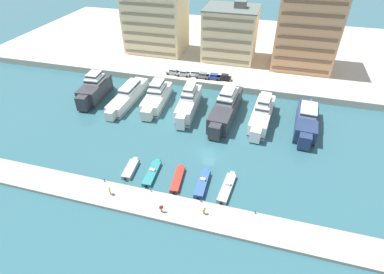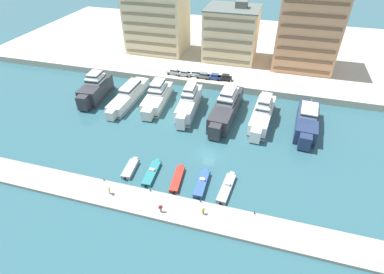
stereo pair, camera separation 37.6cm
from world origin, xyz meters
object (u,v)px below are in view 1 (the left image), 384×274
Objects in this scene: motorboat_grey_far_left at (131,169)px; motorboat_red_mid_left at (178,179)px; yacht_navy_mid_right at (306,121)px; car_grey_center_left at (202,75)px; yacht_white_center_right at (262,114)px; car_silver_far_left at (173,71)px; motorboat_blue_center_left at (202,183)px; yacht_charcoal_center at (226,107)px; yacht_ivory_left at (128,95)px; motorboat_teal_left at (152,173)px; pedestrian_mid_deck at (161,208)px; car_blue_center at (214,76)px; yacht_charcoal_far_left at (94,89)px; pedestrian_far_side at (204,210)px; car_black_center_right at (225,77)px; car_silver_left at (183,73)px; car_white_mid_left at (194,73)px; motorboat_grey_center at (227,187)px; yacht_ivory_mid_left at (157,97)px; pedestrian_near_edge at (110,190)px; yacht_white_center_left at (189,103)px.

motorboat_red_mid_left is at bearing -0.91° from motorboat_grey_far_left.
yacht_navy_mid_right reaches higher than car_grey_center_left.
car_silver_far_left is at bearing 150.45° from yacht_white_center_right.
yacht_charcoal_center is at bearing 90.50° from motorboat_blue_center_left.
yacht_ivory_left is 2.68× the size of motorboat_teal_left.
car_blue_center is at bearing 91.98° from pedestrian_mid_deck.
motorboat_teal_left reaches higher than motorboat_red_mid_left.
pedestrian_far_side is (39.12, -31.99, -1.14)m from yacht_charcoal_far_left.
yacht_charcoal_far_left is 3.77× the size of car_black_center_right.
car_silver_left is at bearing 110.71° from pedestrian_far_side.
pedestrian_mid_deck is 1.13× the size of pedestrian_far_side.
yacht_charcoal_far_left is 40.80m from motorboat_red_mid_left.
pedestrian_mid_deck is at bearing -81.20° from car_white_mid_left.
motorboat_grey_center is at bearing -74.30° from car_blue_center.
car_white_mid_left is (-21.79, 16.71, 0.63)m from yacht_white_center_right.
pedestrian_mid_deck is at bearing -57.01° from yacht_ivory_left.
car_grey_center_left is at bearing -178.29° from car_blue_center.
yacht_charcoal_far_left is 45.97m from yacht_white_center_right.
yacht_navy_mid_right is at bearing -24.51° from car_silver_left.
car_silver_left and car_grey_center_left have the same top height.
yacht_ivory_mid_left reaches higher than motorboat_blue_center_left.
yacht_ivory_left is 2.65× the size of motorboat_blue_center_left.
yacht_ivory_left is at bearing 131.04° from motorboat_red_mid_left.
motorboat_blue_center_left is at bearing -127.71° from yacht_navy_mid_right.
car_silver_far_left is at bearing 120.63° from motorboat_grey_center.
car_white_mid_left is (24.18, 17.00, 0.26)m from yacht_charcoal_far_left.
yacht_ivory_mid_left is 37.90m from pedestrian_mid_deck.
yacht_ivory_mid_left is 28.26m from yacht_white_center_right.
motorboat_teal_left is 41.49m from car_silver_left.
yacht_white_center_right is 4.63× the size of car_silver_far_left.
yacht_ivory_mid_left is at bearing 112.09° from pedestrian_mid_deck.
motorboat_grey_center is at bearing 69.65° from pedestrian_far_side.
motorboat_teal_left is 5.10× the size of pedestrian_far_side.
yacht_charcoal_center reaches higher than yacht_charcoal_far_left.
car_silver_left reaches higher than motorboat_blue_center_left.
car_white_mid_left is (-17.65, 41.67, 2.54)m from motorboat_grey_center.
motorboat_red_mid_left is 4.94m from motorboat_blue_center_left.
pedestrian_near_edge reaches higher than motorboat_red_mid_left.
motorboat_grey_center is (-4.14, -24.96, -1.90)m from yacht_white_center_right.
pedestrian_far_side is (12.29, -48.31, -1.40)m from car_grey_center_left.
yacht_charcoal_center is 25.92m from motorboat_red_mid_left.
car_silver_left is (-1.24, 41.08, 2.51)m from motorboat_grey_far_left.
yacht_white_center_right reaches higher than yacht_navy_mid_right.
yacht_white_center_left is 18.89m from car_silver_far_left.
motorboat_blue_center_left is (0.22, -25.40, -2.13)m from yacht_charcoal_center.
yacht_charcoal_center is 5.33× the size of car_silver_left.
car_silver_far_left is (17.49, 16.42, 0.26)m from yacht_charcoal_far_left.
car_silver_far_left reaches higher than motorboat_teal_left.
yacht_charcoal_far_left reaches higher than yacht_ivory_left.
car_grey_center_left is (-10.05, 15.93, 0.29)m from yacht_charcoal_center.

